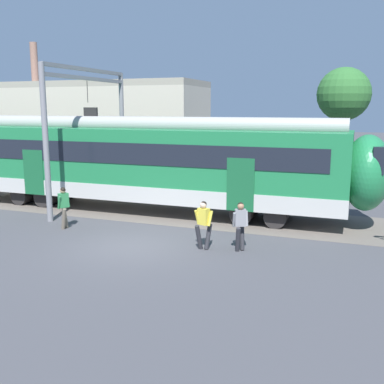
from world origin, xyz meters
name	(u,v)px	position (x,y,z in m)	size (l,w,h in m)	color
ground_plane	(132,247)	(0.00, 0.00, 0.00)	(160.00, 160.00, 0.00)	#424247
pedestrian_green	(64,205)	(-3.61, 1.21, 0.96)	(0.54, 0.66, 1.67)	#6B6051
pedestrian_yellow	(204,222)	(2.41, 0.61, 0.96)	(0.64, 0.58, 1.67)	#28282D
pedestrian_grey	(240,223)	(3.61, 0.87, 0.96)	(0.52, 0.71, 1.67)	#28282D
catenary_gantry	(88,116)	(-4.89, 5.17, 4.31)	(0.24, 6.64, 6.53)	gray
background_building	(93,130)	(-10.05, 13.59, 3.21)	(15.32, 5.00, 9.20)	beige
street_tree_right	(344,95)	(6.19, 13.51, 5.39)	(2.93, 2.93, 6.92)	brown
street_tree_left	(68,107)	(-15.51, 18.51, 4.76)	(3.29, 3.29, 6.43)	brown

